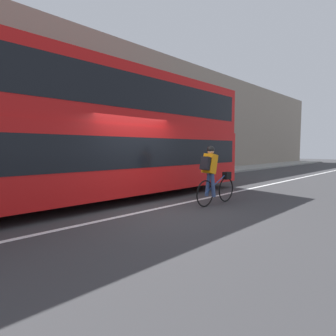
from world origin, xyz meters
name	(u,v)px	position (x,y,z in m)	size (l,w,h in m)	color
ground_plane	(150,209)	(0.00, 0.00, 0.00)	(80.00, 80.00, 0.00)	#38383A
road_center_line	(152,210)	(0.00, -0.08, 0.00)	(50.00, 0.14, 0.01)	silver
sidewalk_curb	(66,186)	(0.00, 5.40, 0.06)	(60.00, 2.52, 0.12)	gray
building_facade	(50,101)	(0.00, 6.81, 3.70)	(60.00, 0.30, 7.40)	gray
bus	(100,129)	(-0.38, 1.89, 2.20)	(11.02, 2.59, 3.98)	black
cyclist_on_bike	(213,174)	(1.63, -0.83, 0.91)	(1.78, 0.32, 1.70)	black
trash_bin	(187,165)	(7.36, 5.28, 0.60)	(0.51, 0.51, 0.96)	#194C23
street_sign_post	(64,149)	(-0.07, 5.27, 1.61)	(0.36, 0.09, 2.68)	#59595B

